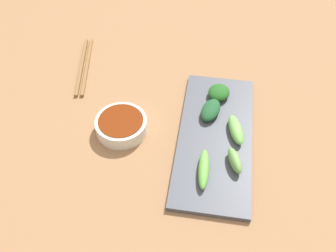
# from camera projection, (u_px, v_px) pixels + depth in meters

# --- Properties ---
(tabletop) EXTENTS (2.10, 2.10, 0.02)m
(tabletop) POSITION_uv_depth(u_px,v_px,m) (175.00, 139.00, 0.87)
(tabletop) COLOR #976D49
(tabletop) RESTS_ON ground
(sauce_bowl) EXTENTS (0.12, 0.12, 0.04)m
(sauce_bowl) POSITION_uv_depth(u_px,v_px,m) (121.00, 125.00, 0.86)
(sauce_bowl) COLOR silver
(sauce_bowl) RESTS_ON tabletop
(serving_plate) EXTENTS (0.16, 0.39, 0.01)m
(serving_plate) POSITION_uv_depth(u_px,v_px,m) (215.00, 138.00, 0.85)
(serving_plate) COLOR #464B55
(serving_plate) RESTS_ON tabletop
(broccoli_stalk_0) EXTENTS (0.05, 0.09, 0.02)m
(broccoli_stalk_0) POSITION_uv_depth(u_px,v_px,m) (236.00, 130.00, 0.84)
(broccoli_stalk_0) COLOR #6FB652
(broccoli_stalk_0) RESTS_ON serving_plate
(broccoli_leafy_1) EXTENTS (0.06, 0.07, 0.02)m
(broccoli_leafy_1) POSITION_uv_depth(u_px,v_px,m) (219.00, 92.00, 0.92)
(broccoli_leafy_1) COLOR #1F5B1E
(broccoli_leafy_1) RESTS_ON serving_plate
(broccoli_leafy_2) EXTENTS (0.06, 0.08, 0.02)m
(broccoli_leafy_2) POSITION_uv_depth(u_px,v_px,m) (211.00, 110.00, 0.88)
(broccoli_leafy_2) COLOR #1D512A
(broccoli_leafy_2) RESTS_ON serving_plate
(broccoli_stalk_3) EXTENTS (0.04, 0.07, 0.03)m
(broccoli_stalk_3) POSITION_uv_depth(u_px,v_px,m) (235.00, 161.00, 0.78)
(broccoli_stalk_3) COLOR #6CA550
(broccoli_stalk_3) RESTS_ON serving_plate
(broccoli_stalk_4) EXTENTS (0.03, 0.10, 0.02)m
(broccoli_stalk_4) POSITION_uv_depth(u_px,v_px,m) (204.00, 169.00, 0.77)
(broccoli_stalk_4) COLOR #62B244
(broccoli_stalk_4) RESTS_ON serving_plate
(chopsticks) EXTENTS (0.06, 0.23, 0.01)m
(chopsticks) POSITION_uv_depth(u_px,v_px,m) (84.00, 66.00, 1.01)
(chopsticks) COLOR brown
(chopsticks) RESTS_ON tabletop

